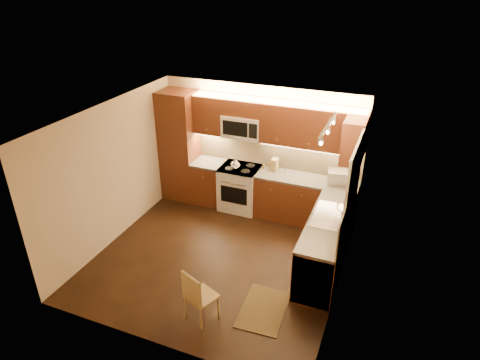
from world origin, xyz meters
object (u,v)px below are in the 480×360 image
at_px(microwave, 243,126).
at_px(sink, 331,212).
at_px(knife_block, 275,164).
at_px(soap_bottle, 353,192).
at_px(dining_chair, 202,295).
at_px(toaster_oven, 339,177).
at_px(stove, 240,188).
at_px(kettle, 236,163).

height_order(microwave, sink, microwave).
relative_size(knife_block, soap_bottle, 1.35).
bearing_deg(soap_bottle, knife_block, 160.92).
bearing_deg(microwave, dining_chair, -78.40).
distance_m(sink, knife_block, 1.86).
bearing_deg(dining_chair, toaster_oven, 91.07).
height_order(stove, knife_block, knife_block).
xyz_separation_m(kettle, dining_chair, (0.72, -2.97, -0.60)).
relative_size(sink, kettle, 4.30).
bearing_deg(kettle, sink, -10.80).
xyz_separation_m(sink, dining_chair, (-1.35, -1.92, -0.56)).
bearing_deg(stove, sink, -29.36).
height_order(sink, knife_block, knife_block).
distance_m(kettle, toaster_oven, 1.99).
distance_m(sink, soap_bottle, 0.83).
distance_m(soap_bottle, dining_chair, 3.19).
xyz_separation_m(kettle, knife_block, (0.72, 0.24, -0.00)).
bearing_deg(sink, soap_bottle, 73.10).
bearing_deg(stove, knife_block, 13.86).
relative_size(microwave, dining_chair, 0.90).
height_order(kettle, dining_chair, kettle).
bearing_deg(toaster_oven, stove, 172.62).
relative_size(sink, soap_bottle, 4.86).
bearing_deg(toaster_oven, kettle, 174.71).
height_order(kettle, knife_block, knife_block).
bearing_deg(microwave, stove, -90.00).
relative_size(kettle, toaster_oven, 0.49).
bearing_deg(dining_chair, kettle, 126.70).
bearing_deg(toaster_oven, sink, -95.70).
distance_m(sink, dining_chair, 2.41).
bearing_deg(soap_bottle, kettle, 171.97).
bearing_deg(soap_bottle, toaster_oven, 126.57).
relative_size(kettle, soap_bottle, 1.13).
xyz_separation_m(toaster_oven, dining_chair, (-1.26, -3.12, -0.60)).
distance_m(stove, soap_bottle, 2.33).
bearing_deg(soap_bottle, microwave, 166.55).
bearing_deg(kettle, dining_chair, -60.26).
distance_m(microwave, sink, 2.48).
height_order(stove, toaster_oven, toaster_oven).
xyz_separation_m(sink, kettle, (-2.07, 1.05, 0.05)).
xyz_separation_m(soap_bottle, dining_chair, (-1.59, -2.71, -0.57)).
bearing_deg(stove, toaster_oven, 2.26).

